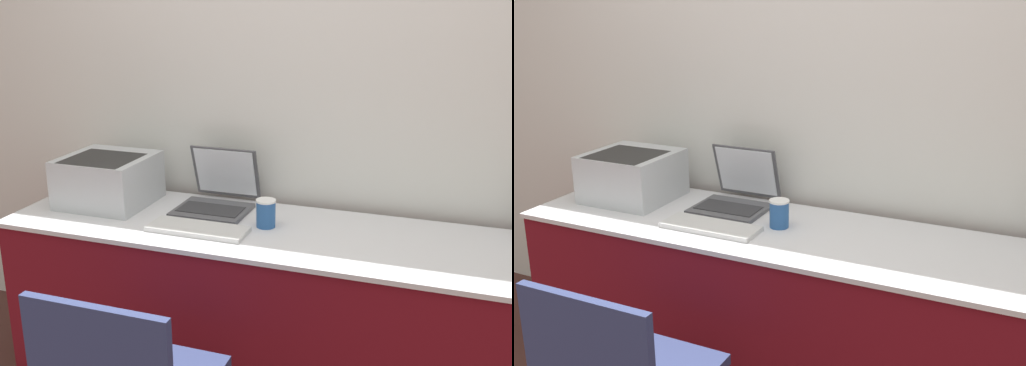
# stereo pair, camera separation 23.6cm
# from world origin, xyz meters

# --- Properties ---
(wall_back) EXTENTS (8.00, 0.05, 2.60)m
(wall_back) POSITION_xyz_m (0.00, 0.70, 1.30)
(wall_back) COLOR silver
(wall_back) RESTS_ON ground_plane
(table) EXTENTS (2.30, 0.63, 0.76)m
(table) POSITION_xyz_m (0.00, 0.30, 0.38)
(table) COLOR maroon
(table) RESTS_ON ground_plane
(printer) EXTENTS (0.38, 0.37, 0.22)m
(printer) POSITION_xyz_m (-0.82, 0.37, 0.88)
(printer) COLOR #B2B7BC
(printer) RESTS_ON table
(laptop_left) EXTENTS (0.32, 0.34, 0.26)m
(laptop_left) POSITION_xyz_m (-0.33, 0.47, 0.82)
(laptop_left) COLOR #4C4C51
(laptop_left) RESTS_ON table
(external_keyboard) EXTENTS (0.41, 0.15, 0.02)m
(external_keyboard) POSITION_xyz_m (-0.29, 0.18, 0.77)
(external_keyboard) COLOR silver
(external_keyboard) RESTS_ON table
(coffee_cup) EXTENTS (0.08, 0.08, 0.12)m
(coffee_cup) POSITION_xyz_m (-0.05, 0.32, 0.82)
(coffee_cup) COLOR #285699
(coffee_cup) RESTS_ON table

